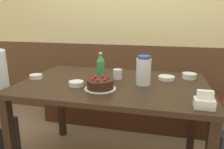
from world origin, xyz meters
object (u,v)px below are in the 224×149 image
Objects in this scene: water_pitcher at (144,71)px; bowl_sauce_shallow at (166,78)px; glass_water_tall at (118,74)px; bowl_rice_small at (76,84)px; bowl_soup_white at (189,76)px; birthday_cake at (100,84)px; bench_seat at (129,107)px; soju_bottle at (101,66)px; napkin_holder at (204,102)px; bowl_side_dish at (36,77)px.

bowl_sauce_shallow is (0.17, 0.17, -0.09)m from water_pitcher.
bowl_rice_small is at bearing -135.15° from glass_water_tall.
birthday_cake is at bearing -145.85° from bowl_soup_white.
soju_bottle is at bearing -100.03° from bench_seat.
bowl_sauce_shallow is at bearing 111.13° from napkin_holder.
napkin_holder reaches higher than bowl_soup_white.
bowl_rice_small is (-0.19, 0.03, -0.02)m from birthday_cake.
bowl_soup_white is (0.64, 0.43, -0.01)m from birthday_cake.
bowl_soup_white is 1.27m from bowl_side_dish.
bowl_rice_small is (-0.83, -0.41, -0.01)m from bowl_soup_white.
water_pitcher is at bearing -25.08° from glass_water_tall.
bench_seat is 1.17m from birthday_cake.
bench_seat is 9.33× the size of water_pitcher.
bowl_rice_small is at bearing -104.12° from bench_seat.
napkin_holder is at bearing -37.88° from glass_water_tall.
napkin_holder is at bearing -13.90° from bowl_side_dish.
bowl_side_dish is at bearing 167.76° from birthday_cake.
napkin_holder reaches higher than bench_seat.
bowl_sauce_shallow is at bearing 45.68° from water_pitcher.
bowl_side_dish is at bearing 165.69° from bowl_rice_small.
napkin_holder is 0.84× the size of bowl_sauce_shallow.
soju_bottle is 0.15m from glass_water_tall.
bowl_soup_white is at bearing 12.59° from soju_bottle.
bench_seat is 0.94m from glass_water_tall.
birthday_cake is 0.58m from bowl_sauce_shallow.
water_pitcher is 0.44m from bowl_soup_white.
bowl_soup_white is at bearing 23.23° from bowl_sauce_shallow.
birthday_cake is 0.35m from water_pitcher.
soju_bottle is 0.55m from bowl_sauce_shallow.
bench_seat is at bearing 135.79° from bowl_soup_white.
soju_bottle reaches higher than bowl_side_dish.
glass_water_tall is at bearing 44.85° from bowl_rice_small.
soju_bottle reaches higher than bowl_sauce_shallow.
napkin_holder is 0.76m from glass_water_tall.
bowl_side_dish is (-1.23, -0.30, -0.00)m from bowl_soup_white.
birthday_cake reaches higher than bowl_sauce_shallow.
bowl_side_dish is (-0.40, 0.10, 0.00)m from bowl_rice_small.
bowl_soup_white is 1.12× the size of bowl_side_dish.
bench_seat is 1.09m from water_pitcher.
birthday_cake is at bearing -147.71° from water_pitcher.
napkin_holder is at bearing -31.61° from soju_bottle.
bench_seat is 9.11× the size of birthday_cake.
soju_bottle reaches higher than bench_seat.
water_pitcher is at bearing 3.33° from bowl_side_dish.
water_pitcher reaches higher than bench_seat.
birthday_cake is 1.04× the size of soju_bottle.
water_pitcher reaches higher than bowl_rice_small.
soju_bottle is at bearing 64.70° from bowl_rice_small.
glass_water_tall is (0.01, -0.72, 0.60)m from bench_seat.
bowl_side_dish is (-0.52, -0.14, -0.09)m from soju_bottle.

